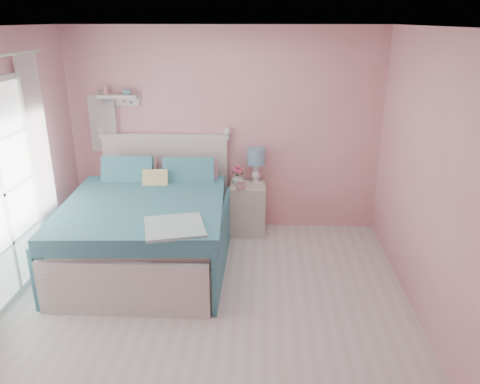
# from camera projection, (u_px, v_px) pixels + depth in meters

# --- Properties ---
(floor) EXTENTS (4.50, 4.50, 0.00)m
(floor) POSITION_uv_depth(u_px,v_px,m) (205.00, 322.00, 4.36)
(floor) COLOR beige
(floor) RESTS_ON ground
(room_shell) EXTENTS (4.50, 4.50, 4.50)m
(room_shell) POSITION_uv_depth(u_px,v_px,m) (200.00, 159.00, 3.81)
(room_shell) COLOR pink
(room_shell) RESTS_ON floor
(bed) EXTENTS (1.82, 2.23, 1.27)m
(bed) POSITION_uv_depth(u_px,v_px,m) (149.00, 228.00, 5.34)
(bed) COLOR silver
(bed) RESTS_ON floor
(nightstand) EXTENTS (0.46, 0.45, 0.66)m
(nightstand) POSITION_uv_depth(u_px,v_px,m) (248.00, 208.00, 6.10)
(nightstand) COLOR beige
(nightstand) RESTS_ON floor
(table_lamp) EXTENTS (0.23, 0.23, 0.46)m
(table_lamp) POSITION_uv_depth(u_px,v_px,m) (256.00, 159.00, 5.94)
(table_lamp) COLOR white
(table_lamp) RESTS_ON nightstand
(vase) EXTENTS (0.15, 0.15, 0.16)m
(vase) POSITION_uv_depth(u_px,v_px,m) (238.00, 178.00, 5.98)
(vase) COLOR silver
(vase) RESTS_ON nightstand
(teacup) EXTENTS (0.12, 0.12, 0.08)m
(teacup) POSITION_uv_depth(u_px,v_px,m) (240.00, 186.00, 5.82)
(teacup) COLOR #CB888E
(teacup) RESTS_ON nightstand
(roses) EXTENTS (0.14, 0.11, 0.12)m
(roses) POSITION_uv_depth(u_px,v_px,m) (237.00, 170.00, 5.94)
(roses) COLOR #E44E79
(roses) RESTS_ON vase
(wall_shelf) EXTENTS (0.50, 0.15, 0.25)m
(wall_shelf) POSITION_uv_depth(u_px,v_px,m) (118.00, 97.00, 5.88)
(wall_shelf) COLOR silver
(wall_shelf) RESTS_ON room_shell
(hanging_dress) EXTENTS (0.34, 0.03, 0.72)m
(hanging_dress) POSITION_uv_depth(u_px,v_px,m) (103.00, 123.00, 5.99)
(hanging_dress) COLOR white
(hanging_dress) RESTS_ON room_shell
(french_door) EXTENTS (0.04, 1.32, 2.16)m
(french_door) POSITION_uv_depth(u_px,v_px,m) (2.00, 196.00, 4.46)
(french_door) COLOR silver
(french_door) RESTS_ON floor
(curtain_far) EXTENTS (0.04, 0.40, 2.32)m
(curtain_far) POSITION_uv_depth(u_px,v_px,m) (41.00, 163.00, 5.12)
(curtain_far) COLOR white
(curtain_far) RESTS_ON floor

